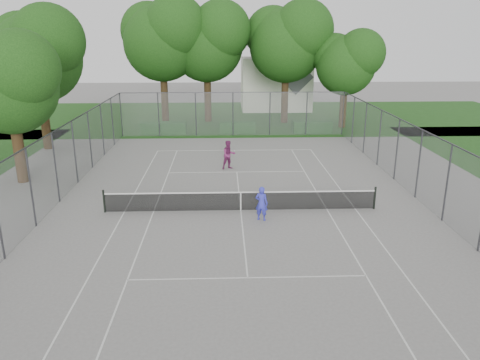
{
  "coord_description": "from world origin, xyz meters",
  "views": [
    {
      "loc": [
        -0.78,
        -20.7,
        8.05
      ],
      "look_at": [
        0.0,
        1.0,
        1.2
      ],
      "focal_mm": 35.0,
      "sensor_mm": 36.0,
      "label": 1
    }
  ],
  "objects_px": {
    "house": "(276,75)",
    "girl_player": "(262,203)",
    "woman_player": "(229,155)",
    "tennis_net": "(241,200)"
  },
  "relations": [
    {
      "from": "house",
      "to": "girl_player",
      "type": "relative_size",
      "value": 5.79
    },
    {
      "from": "girl_player",
      "to": "woman_player",
      "type": "distance_m",
      "value": 8.45
    },
    {
      "from": "girl_player",
      "to": "woman_player",
      "type": "xyz_separation_m",
      "value": [
        -1.35,
        8.34,
        0.1
      ]
    },
    {
      "from": "tennis_net",
      "to": "house",
      "type": "distance_m",
      "value": 31.39
    },
    {
      "from": "woman_player",
      "to": "girl_player",
      "type": "bearing_deg",
      "value": -102.33
    },
    {
      "from": "house",
      "to": "girl_player",
      "type": "bearing_deg",
      "value": -97.22
    },
    {
      "from": "tennis_net",
      "to": "girl_player",
      "type": "xyz_separation_m",
      "value": [
        0.88,
        -1.2,
        0.28
      ]
    },
    {
      "from": "house",
      "to": "woman_player",
      "type": "relative_size",
      "value": 5.13
    },
    {
      "from": "tennis_net",
      "to": "girl_player",
      "type": "height_order",
      "value": "girl_player"
    },
    {
      "from": "girl_player",
      "to": "woman_player",
      "type": "height_order",
      "value": "woman_player"
    }
  ]
}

